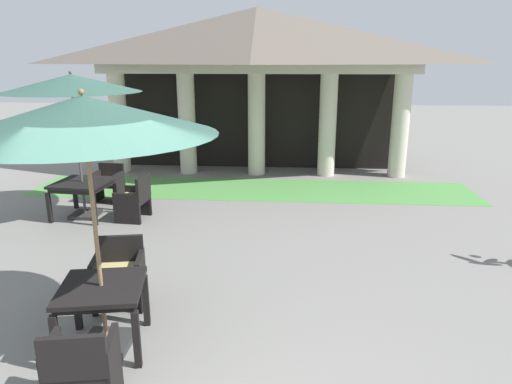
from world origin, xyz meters
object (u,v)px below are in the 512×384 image
object	(u,v)px
patio_table_mid_left	(82,186)
patio_umbrella_mid_left	(71,85)
patio_umbrella_near_foreground	(84,118)
patio_chair_near_foreground_north	(119,274)
patio_chair_mid_left_east	(134,200)
patio_chair_near_foreground_south	(82,369)
patio_table_near_foreground	(102,294)
patio_chair_mid_left_north	(108,184)

from	to	relation	value
patio_table_mid_left	patio_umbrella_mid_left	bearing A→B (deg)	0.00
patio_umbrella_near_foreground	patio_chair_near_foreground_north	world-z (taller)	patio_umbrella_near_foreground
patio_umbrella_near_foreground	patio_chair_mid_left_east	xyz separation A→B (m)	(-1.05, 4.12, -2.10)
patio_table_mid_left	patio_chair_near_foreground_north	bearing A→B (deg)	-59.51
patio_umbrella_mid_left	patio_chair_near_foreground_south	bearing A→B (deg)	-66.06
patio_umbrella_mid_left	patio_chair_mid_left_east	bearing A→B (deg)	-4.95
patio_table_near_foreground	patio_chair_near_foreground_south	bearing A→B (deg)	-79.43
patio_chair_near_foreground_south	patio_umbrella_mid_left	size ratio (longest dim) A/B	0.31
patio_chair_near_foreground_north	patio_umbrella_near_foreground	bearing A→B (deg)	90.00
patio_table_near_foreground	patio_umbrella_near_foreground	bearing A→B (deg)	-26.57
patio_umbrella_near_foreground	patio_chair_near_foreground_north	size ratio (longest dim) A/B	3.26
patio_table_mid_left	patio_chair_mid_left_north	bearing A→B (deg)	85.05
patio_chair_mid_left_east	patio_table_near_foreground	bearing A→B (deg)	-160.80
patio_table_mid_left	patio_umbrella_mid_left	xyz separation A→B (m)	(0.00, 0.00, 1.95)
patio_table_near_foreground	patio_chair_mid_left_north	xyz separation A→B (m)	(-2.02, 5.27, -0.23)
patio_chair_near_foreground_south	patio_umbrella_mid_left	distance (m)	6.02
patio_table_near_foreground	patio_chair_mid_left_north	distance (m)	5.64
patio_chair_mid_left_north	patio_table_near_foreground	bearing A→B (deg)	115.91
patio_umbrella_near_foreground	patio_chair_near_foreground_north	distance (m)	2.29
patio_chair_mid_left_north	patio_chair_mid_left_east	bearing A→B (deg)	135.23
patio_umbrella_near_foreground	patio_umbrella_mid_left	world-z (taller)	patio_umbrella_mid_left
patio_chair_near_foreground_north	patio_umbrella_mid_left	size ratio (longest dim) A/B	0.30
patio_chair_mid_left_north	patio_chair_mid_left_east	distance (m)	1.50
patio_chair_near_foreground_south	patio_table_near_foreground	bearing A→B (deg)	90.00
patio_umbrella_near_foreground	patio_chair_mid_left_north	xyz separation A→B (m)	(-2.02, 5.27, -2.09)
patio_umbrella_near_foreground	patio_table_mid_left	xyz separation A→B (m)	(-2.11, 4.21, -1.87)
patio_umbrella_near_foreground	patio_chair_near_foreground_south	distance (m)	2.28
patio_umbrella_mid_left	patio_chair_mid_left_north	xyz separation A→B (m)	(0.09, 1.05, -2.18)
patio_chair_mid_left_east	patio_table_mid_left	bearing A→B (deg)	90.00
patio_umbrella_near_foreground	patio_chair_mid_left_east	world-z (taller)	patio_umbrella_near_foreground
patio_table_near_foreground	patio_table_mid_left	size ratio (longest dim) A/B	0.92
patio_chair_near_foreground_south	patio_table_mid_left	distance (m)	5.62
patio_umbrella_mid_left	patio_chair_mid_left_east	world-z (taller)	patio_umbrella_mid_left
patio_table_near_foreground	patio_chair_near_foreground_north	world-z (taller)	patio_chair_near_foreground_north
patio_table_near_foreground	patio_chair_near_foreground_south	size ratio (longest dim) A/B	1.15
patio_table_near_foreground	patio_table_mid_left	world-z (taller)	patio_table_near_foreground
patio_umbrella_near_foreground	patio_table_mid_left	size ratio (longest dim) A/B	2.57
patio_table_near_foreground	patio_chair_near_foreground_south	xyz separation A→B (m)	(0.17, -0.92, -0.22)
patio_chair_mid_left_east	patio_umbrella_mid_left	bearing A→B (deg)	90.00
patio_umbrella_mid_left	patio_chair_mid_left_east	xyz separation A→B (m)	(1.06, -0.09, -2.18)
patio_table_near_foreground	patio_umbrella_mid_left	distance (m)	5.10
patio_chair_near_foreground_north	patio_table_mid_left	world-z (taller)	patio_chair_near_foreground_north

